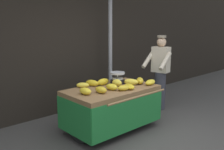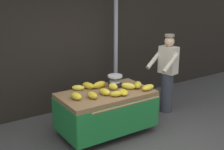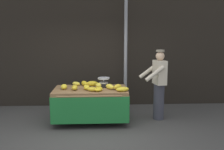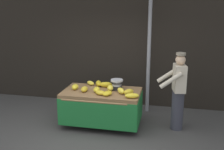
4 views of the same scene
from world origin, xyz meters
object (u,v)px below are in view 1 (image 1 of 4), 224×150
banana_bunch_6 (101,90)px  street_pole (110,40)px  banana_bunch_9 (124,88)px  banana_bunch_11 (83,85)px  banana_cart (112,100)px  vendor_person (160,72)px  banana_bunch_2 (103,82)px  banana_bunch_0 (150,82)px  banana_bunch_3 (92,83)px  banana_bunch_8 (140,81)px  banana_bunch_10 (117,83)px  banana_bunch_7 (131,82)px  banana_bunch_4 (129,87)px  banana_bunch_1 (112,87)px  banana_bunch_5 (85,91)px  weighing_scale (118,78)px

banana_bunch_6 → street_pole: bearing=42.8°
banana_bunch_9 → banana_bunch_11: (-0.41, 0.66, -0.00)m
banana_cart → vendor_person: bearing=5.4°
banana_bunch_2 → banana_cart: bearing=-96.5°
banana_cart → banana_bunch_0: (0.72, -0.32, 0.28)m
banana_bunch_3 → banana_bunch_8: bearing=-31.9°
banana_bunch_0 → banana_bunch_10: (-0.54, 0.37, 0.01)m
banana_bunch_8 → banana_bunch_0: bearing=-62.8°
banana_cart → banana_bunch_3: (-0.17, 0.36, 0.28)m
banana_cart → banana_bunch_2: (0.03, 0.28, 0.29)m
banana_bunch_7 → banana_bunch_8: 0.19m
banana_bunch_10 → banana_bunch_0: bearing=-34.3°
banana_bunch_4 → banana_bunch_6: size_ratio=1.13×
banana_bunch_6 → vendor_person: vendor_person is taller
banana_bunch_7 → banana_bunch_10: banana_bunch_10 is taller
banana_bunch_7 → vendor_person: 1.22m
banana_bunch_3 → banana_bunch_9: size_ratio=1.23×
street_pole → vendor_person: bearing=-51.6°
vendor_person → banana_bunch_1: bearing=-171.6°
banana_bunch_4 → banana_bunch_5: (-0.81, 0.25, 0.01)m
street_pole → banana_bunch_11: size_ratio=13.56×
banana_bunch_5 → banana_bunch_8: 1.25m
banana_bunch_2 → banana_bunch_8: 0.73m
weighing_scale → banana_bunch_6: 0.73m
banana_bunch_9 → banana_bunch_10: size_ratio=1.07×
banana_bunch_6 → banana_bunch_7: size_ratio=0.87×
banana_cart → banana_bunch_0: banana_bunch_0 is taller
banana_bunch_1 → banana_bunch_6: bearing=-174.1°
banana_bunch_2 → banana_bunch_9: 0.55m
banana_bunch_7 → banana_bunch_8: (0.18, -0.06, 0.00)m
banana_bunch_7 → weighing_scale: bearing=120.2°
street_pole → banana_bunch_10: street_pole is taller
weighing_scale → banana_bunch_2: size_ratio=0.94×
street_pole → banana_bunch_11: bearing=-152.3°
banana_cart → banana_bunch_11: (-0.37, 0.39, 0.27)m
street_pole → banana_bunch_0: street_pole is taller
banana_bunch_6 → banana_bunch_8: 0.99m
banana_cart → banana_bunch_6: size_ratio=7.13×
banana_bunch_2 → banana_bunch_10: bearing=-56.2°
street_pole → banana_bunch_4: (-0.74, -1.33, -0.74)m
banana_bunch_2 → banana_bunch_10: (0.15, -0.23, -0.00)m
weighing_scale → banana_bunch_4: size_ratio=1.02×
banana_bunch_9 → banana_bunch_11: size_ratio=0.95×
banana_bunch_7 → banana_bunch_9: (-0.40, -0.20, -0.01)m
banana_bunch_3 → vendor_person: 1.83m
banana_cart → banana_bunch_7: size_ratio=6.24×
banana_bunch_5 → vendor_person: vendor_person is taller
banana_bunch_1 → banana_bunch_6: (-0.27, -0.03, 0.00)m
banana_bunch_7 → banana_bunch_10: bearing=155.5°
banana_bunch_0 → banana_bunch_2: bearing=139.2°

